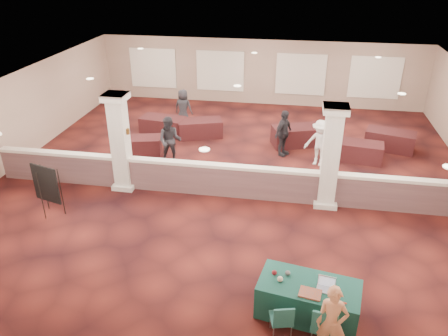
% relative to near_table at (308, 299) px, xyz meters
% --- Properties ---
extents(ground, '(16.00, 16.00, 0.00)m').
position_rel_near_table_xyz_m(ground, '(-2.46, 6.20, -0.40)').
color(ground, '#4F1813').
rests_on(ground, ground).
extents(wall_back, '(16.00, 0.04, 3.20)m').
position_rel_near_table_xyz_m(wall_back, '(-2.46, 14.20, 1.20)').
color(wall_back, gray).
rests_on(wall_back, ground).
extents(wall_front, '(16.00, 0.04, 3.20)m').
position_rel_near_table_xyz_m(wall_front, '(-2.46, -1.80, 1.20)').
color(wall_front, gray).
rests_on(wall_front, ground).
extents(wall_left, '(0.04, 16.00, 3.20)m').
position_rel_near_table_xyz_m(wall_left, '(-10.46, 6.20, 1.20)').
color(wall_left, gray).
rests_on(wall_left, ground).
extents(ceiling, '(16.00, 16.00, 0.02)m').
position_rel_near_table_xyz_m(ceiling, '(-2.46, 6.20, 2.80)').
color(ceiling, white).
rests_on(ceiling, wall_back).
extents(partition_wall, '(15.60, 0.28, 1.10)m').
position_rel_near_table_xyz_m(partition_wall, '(-2.46, 4.70, 0.16)').
color(partition_wall, '#54393D').
rests_on(partition_wall, ground).
extents(column_left, '(0.72, 0.72, 3.20)m').
position_rel_near_table_xyz_m(column_left, '(-5.96, 4.70, 1.23)').
color(column_left, beige).
rests_on(column_left, ground).
extents(column_right, '(0.72, 0.72, 3.20)m').
position_rel_near_table_xyz_m(column_right, '(0.54, 4.70, 1.23)').
color(column_right, beige).
rests_on(column_right, ground).
extents(sconce_left, '(0.12, 0.12, 0.18)m').
position_rel_near_table_xyz_m(sconce_left, '(-6.24, 4.70, 1.60)').
color(sconce_left, brown).
rests_on(sconce_left, column_left).
extents(sconce_right, '(0.12, 0.12, 0.18)m').
position_rel_near_table_xyz_m(sconce_right, '(-5.68, 4.70, 1.60)').
color(sconce_right, brown).
rests_on(sconce_right, column_left).
extents(near_table, '(2.25, 1.39, 0.81)m').
position_rel_near_table_xyz_m(near_table, '(0.00, 0.00, 0.00)').
color(near_table, '#113E3C').
rests_on(near_table, ground).
extents(conf_chair_main, '(0.58, 0.58, 1.01)m').
position_rel_near_table_xyz_m(conf_chair_main, '(0.30, -0.85, 0.19)').
color(conf_chair_main, '#1C514F').
rests_on(conf_chair_main, ground).
extents(conf_chair_side, '(0.53, 0.53, 0.87)m').
position_rel_near_table_xyz_m(conf_chair_side, '(-0.52, -0.75, 0.11)').
color(conf_chair_side, '#1C514F').
rests_on(conf_chair_side, ground).
extents(easel_board, '(0.92, 0.55, 1.61)m').
position_rel_near_table_xyz_m(easel_board, '(-7.49, 2.71, 0.62)').
color(easel_board, black).
rests_on(easel_board, ground).
extents(woman, '(0.61, 0.43, 1.60)m').
position_rel_near_table_xyz_m(woman, '(0.40, -0.98, 0.40)').
color(woman, tan).
rests_on(woman, ground).
extents(far_table_front_left, '(1.77, 1.16, 0.66)m').
position_rel_near_table_xyz_m(far_table_front_left, '(-6.38, 7.32, -0.07)').
color(far_table_front_left, black).
rests_on(far_table_front_left, ground).
extents(far_table_front_center, '(2.10, 1.54, 0.77)m').
position_rel_near_table_xyz_m(far_table_front_center, '(-0.46, 9.20, -0.02)').
color(far_table_front_center, black).
rests_on(far_table_front_center, ground).
extents(far_table_front_right, '(1.83, 1.10, 0.70)m').
position_rel_near_table_xyz_m(far_table_front_right, '(1.85, 8.15, -0.05)').
color(far_table_front_right, black).
rests_on(far_table_front_right, ground).
extents(far_table_back_left, '(1.93, 1.14, 0.74)m').
position_rel_near_table_xyz_m(far_table_back_left, '(-6.07, 9.40, -0.03)').
color(far_table_back_left, black).
rests_on(far_table_back_left, ground).
extents(far_table_back_center, '(2.00, 1.44, 0.73)m').
position_rel_near_table_xyz_m(far_table_back_center, '(-4.46, 9.40, -0.04)').
color(far_table_back_center, black).
rests_on(far_table_back_center, ground).
extents(far_table_back_right, '(2.01, 1.38, 0.74)m').
position_rel_near_table_xyz_m(far_table_back_right, '(3.17, 9.40, -0.03)').
color(far_table_back_right, black).
rests_on(far_table_back_right, ground).
extents(attendee_a, '(0.89, 0.54, 1.78)m').
position_rel_near_table_xyz_m(attendee_a, '(-4.96, 6.70, 0.49)').
color(attendee_a, black).
rests_on(attendee_a, ground).
extents(attendee_b, '(1.20, 0.82, 1.72)m').
position_rel_near_table_xyz_m(attendee_b, '(0.37, 7.50, 0.45)').
color(attendee_b, silver).
rests_on(attendee_b, ground).
extents(attendee_c, '(0.94, 1.16, 1.78)m').
position_rel_near_table_xyz_m(attendee_c, '(-0.96, 8.12, 0.49)').
color(attendee_c, black).
rests_on(attendee_c, ground).
extents(attendee_d, '(0.88, 0.57, 1.65)m').
position_rel_near_table_xyz_m(attendee_d, '(-5.46, 10.52, 0.42)').
color(attendee_d, black).
rests_on(attendee_d, ground).
extents(laptop_base, '(0.40, 0.31, 0.02)m').
position_rel_near_table_xyz_m(laptop_base, '(0.32, -0.11, 0.41)').
color(laptop_base, '#B8B9BD').
rests_on(laptop_base, near_table).
extents(laptop_screen, '(0.36, 0.08, 0.24)m').
position_rel_near_table_xyz_m(laptop_screen, '(0.34, 0.01, 0.55)').
color(laptop_screen, '#B8B9BD').
rests_on(laptop_screen, near_table).
extents(screen_glow, '(0.33, 0.06, 0.21)m').
position_rel_near_table_xyz_m(screen_glow, '(0.34, 0.01, 0.53)').
color(screen_glow, silver).
rests_on(screen_glow, near_table).
extents(knitting, '(0.49, 0.40, 0.03)m').
position_rel_near_table_xyz_m(knitting, '(0.01, -0.28, 0.42)').
color(knitting, '#C5481F').
rests_on(knitting, near_table).
extents(yarn_cream, '(0.12, 0.12, 0.12)m').
position_rel_near_table_xyz_m(yarn_cream, '(-0.62, -0.01, 0.46)').
color(yarn_cream, beige).
rests_on(yarn_cream, near_table).
extents(yarn_red, '(0.11, 0.11, 0.11)m').
position_rel_near_table_xyz_m(yarn_red, '(-0.75, 0.19, 0.46)').
color(yarn_red, maroon).
rests_on(yarn_red, near_table).
extents(yarn_grey, '(0.12, 0.12, 0.12)m').
position_rel_near_table_xyz_m(yarn_grey, '(-0.47, 0.22, 0.46)').
color(yarn_grey, '#4D4D52').
rests_on(yarn_grey, near_table).
extents(scissors, '(0.14, 0.06, 0.01)m').
position_rel_near_table_xyz_m(scissors, '(0.66, -0.43, 0.41)').
color(scissors, '#AF2512').
rests_on(scissors, near_table).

